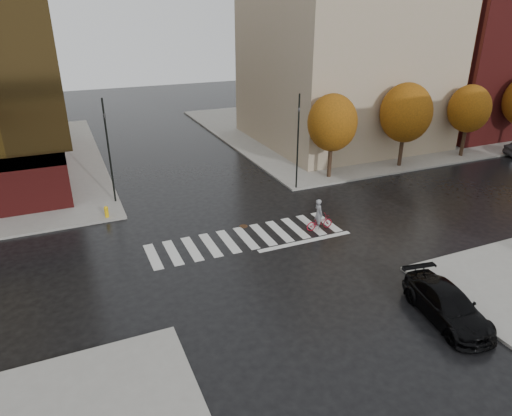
{
  "coord_description": "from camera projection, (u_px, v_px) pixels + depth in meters",
  "views": [
    {
      "loc": [
        -9.05,
        -21.66,
        12.47
      ],
      "look_at": [
        0.49,
        0.13,
        2.0
      ],
      "focal_mm": 32.0,
      "sensor_mm": 36.0,
      "label": 1
    }
  ],
  "objects": [
    {
      "name": "tree_ne_c",
      "position": [
        469.0,
        109.0,
        39.75
      ],
      "size": [
        3.6,
        3.6,
        6.31
      ],
      "color": "black",
      "rests_on": "sidewalk_ne"
    },
    {
      "name": "traffic_light_nw",
      "position": [
        108.0,
        145.0,
        30.06
      ],
      "size": [
        0.18,
        0.15,
        7.09
      ],
      "rotation": [
        0.0,
        0.0,
        -1.54
      ],
      "color": "black",
      "rests_on": "sidewalk_nw"
    },
    {
      "name": "cyclist",
      "position": [
        319.0,
        219.0,
        27.71
      ],
      "size": [
        1.76,
        0.69,
        2.0
      ],
      "rotation": [
        0.0,
        0.0,
        1.58
      ],
      "color": "maroon",
      "rests_on": "ground"
    },
    {
      "name": "sidewalk_ne",
      "position": [
        348.0,
        127.0,
        51.78
      ],
      "size": [
        30.0,
        30.0,
        0.15
      ],
      "primitive_type": "cube",
      "color": "gray",
      "rests_on": "ground"
    },
    {
      "name": "tree_ne_b",
      "position": [
        406.0,
        113.0,
        37.08
      ],
      "size": [
        4.2,
        4.2,
        6.89
      ],
      "color": "black",
      "rests_on": "sidewalk_ne"
    },
    {
      "name": "sedan",
      "position": [
        447.0,
        305.0,
        19.7
      ],
      "size": [
        2.7,
        5.11,
        1.41
      ],
      "primitive_type": "imported",
      "rotation": [
        0.0,
        0.0,
        -0.15
      ],
      "color": "black",
      "rests_on": "ground"
    },
    {
      "name": "crosswalk",
      "position": [
        246.0,
        238.0,
        26.92
      ],
      "size": [
        12.0,
        3.0,
        0.01
      ],
      "primitive_type": "cube",
      "color": "silver",
      "rests_on": "ground"
    },
    {
      "name": "manhole",
      "position": [
        243.0,
        226.0,
        28.35
      ],
      "size": [
        0.66,
        0.66,
        0.01
      ],
      "primitive_type": "cylinder",
      "rotation": [
        0.0,
        0.0,
        0.26
      ],
      "color": "#4B2F1A",
      "rests_on": "ground"
    },
    {
      "name": "ground",
      "position": [
        249.0,
        242.0,
        26.5
      ],
      "size": [
        120.0,
        120.0,
        0.0
      ],
      "primitive_type": "plane",
      "color": "black",
      "rests_on": "ground"
    },
    {
      "name": "traffic_light_ne",
      "position": [
        298.0,
        136.0,
        32.53
      ],
      "size": [
        0.18,
        0.2,
        6.91
      ],
      "rotation": [
        0.0,
        0.0,
        2.9
      ],
      "color": "black",
      "rests_on": "sidewalk_ne"
    },
    {
      "name": "fire_hydrant",
      "position": [
        106.0,
        211.0,
        29.1
      ],
      "size": [
        0.27,
        0.27,
        0.76
      ],
      "color": "yellow",
      "rests_on": "sidewalk_nw"
    },
    {
      "name": "building_ne_tan",
      "position": [
        344.0,
        46.0,
        43.31
      ],
      "size": [
        16.0,
        16.0,
        18.0
      ],
      "primitive_type": "cube",
      "color": "tan",
      "rests_on": "sidewalk_ne"
    },
    {
      "name": "building_ne_brick",
      "position": [
        473.0,
        61.0,
        49.14
      ],
      "size": [
        14.0,
        14.0,
        14.0
      ],
      "primitive_type": "cube",
      "color": "maroon",
      "rests_on": "sidewalk_ne"
    },
    {
      "name": "tree_ne_a",
      "position": [
        332.0,
        123.0,
        34.58
      ],
      "size": [
        3.8,
        3.8,
        6.5
      ],
      "color": "black",
      "rests_on": "sidewalk_ne"
    }
  ]
}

